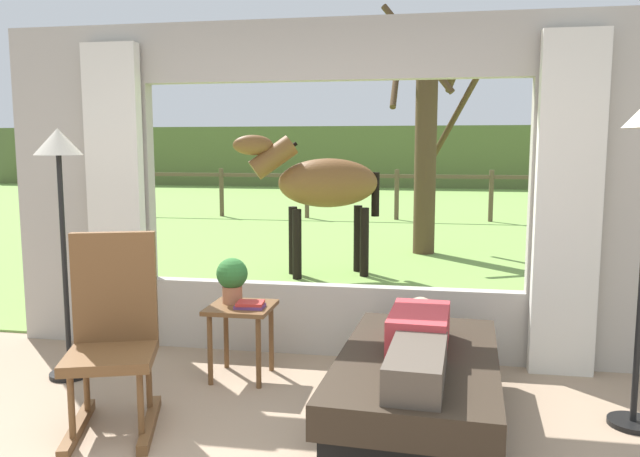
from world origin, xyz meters
name	(u,v)px	position (x,y,z in m)	size (l,w,h in m)	color
back_wall_with_window	(331,195)	(0.00, 2.26, 1.25)	(5.20, 0.12, 2.55)	#ADA599
curtain_panel_left	(116,200)	(-1.69, 2.12, 1.20)	(0.44, 0.10, 2.40)	silver
curtain_panel_right	(568,207)	(1.69, 2.12, 1.20)	(0.44, 0.10, 2.40)	silver
outdoor_pasture_lawn	(400,212)	(0.00, 13.16, 0.01)	(36.00, 21.68, 0.02)	#759E47
distant_hill_ridge	(413,157)	(0.00, 23.00, 1.20)	(36.00, 2.00, 2.40)	#586836
recliner_sofa	(418,388)	(0.70, 1.10, 0.22)	(1.00, 1.75, 0.42)	black
reclining_person	(418,340)	(0.70, 1.05, 0.52)	(0.37, 1.44, 0.22)	#B23338
rocking_chair	(113,333)	(-1.03, 0.80, 0.55)	(0.65, 0.79, 1.12)	brown
side_table	(241,318)	(-0.53, 1.64, 0.43)	(0.44, 0.44, 0.52)	brown
potted_plant	(232,277)	(-0.61, 1.70, 0.70)	(0.22, 0.22, 0.32)	#9E6042
book_stack	(250,305)	(-0.45, 1.59, 0.54)	(0.20, 0.17, 0.04)	#59336B
floor_lamp_left	(60,178)	(-1.74, 1.45, 1.40)	(0.32, 0.32, 1.74)	black
horse	(322,184)	(-0.57, 5.14, 1.16)	(1.80, 1.00, 1.73)	brown
pasture_tree	(427,143)	(0.67, 7.03, 1.67)	(1.44, 1.48, 3.56)	#4C3823
pasture_fence_line	(397,187)	(0.00, 11.34, 0.74)	(16.10, 0.10, 1.10)	brown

